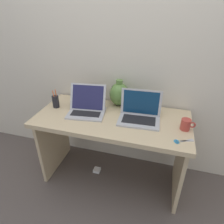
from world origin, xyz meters
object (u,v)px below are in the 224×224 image
at_px(coffee_mug, 186,124).
at_px(power_brick, 97,170).
at_px(laptop_left, 87,106).
at_px(green_vase, 119,94).
at_px(scissors, 180,141).
at_px(laptop_right, 140,112).
at_px(pen_cup, 56,101).

xyz_separation_m(coffee_mug, power_brick, (-0.78, 0.04, -0.75)).
distance_m(laptop_left, power_brick, 0.77).
height_order(green_vase, scissors, green_vase).
relative_size(coffee_mug, scissors, 0.79).
bearing_deg(scissors, laptop_left, 164.62).
bearing_deg(coffee_mug, scissors, -102.32).
relative_size(laptop_left, green_vase, 1.39).
bearing_deg(scissors, power_brick, 163.93).
bearing_deg(laptop_right, coffee_mug, -9.45).
bearing_deg(laptop_right, green_vase, 138.31).
bearing_deg(green_vase, power_brick, -127.38).
xyz_separation_m(laptop_left, power_brick, (0.06, -0.01, -0.77)).
relative_size(green_vase, pen_cup, 1.37).
height_order(laptop_left, pen_cup, laptop_left).
xyz_separation_m(laptop_right, power_brick, (-0.41, -0.02, -0.77)).
xyz_separation_m(coffee_mug, scissors, (-0.04, -0.17, -0.04)).
distance_m(laptop_right, green_vase, 0.31).
bearing_deg(pen_cup, coffee_mug, -2.71).
relative_size(laptop_right, pen_cup, 1.93).
distance_m(laptop_right, power_brick, 0.87).
bearing_deg(coffee_mug, pen_cup, 177.29).
xyz_separation_m(green_vase, coffee_mug, (0.60, -0.27, -0.07)).
bearing_deg(scissors, green_vase, 142.00).
height_order(green_vase, pen_cup, green_vase).
relative_size(green_vase, power_brick, 3.59).
bearing_deg(green_vase, laptop_right, -41.69).
xyz_separation_m(laptop_left, pen_cup, (-0.32, 0.01, -0.00)).
distance_m(green_vase, coffee_mug, 0.66).
bearing_deg(laptop_left, scissors, -15.38).
xyz_separation_m(green_vase, scissors, (0.57, -0.44, -0.11)).
bearing_deg(laptop_right, scissors, -35.19).
height_order(laptop_left, scissors, laptop_left).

